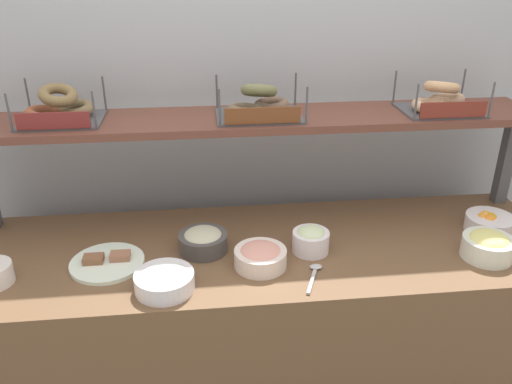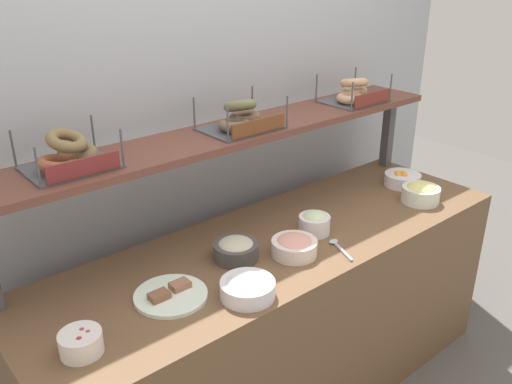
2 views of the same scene
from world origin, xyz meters
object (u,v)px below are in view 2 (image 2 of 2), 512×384
object	(u,v)px
bowl_tuna_salad	(237,250)
bagel_basket_cinnamon_raisin	(69,156)
bowl_lox_spread	(294,246)
bowl_fruit_salad	(402,179)
bagel_basket_poppy	(241,119)
bowl_beet_salad	(81,343)
bagel_basket_plain	(354,93)
bowl_scallion_spread	(314,222)
bowl_cream_cheese	(248,287)
serving_spoon_near_plate	(338,246)
serving_plate_white	(171,295)
bowl_egg_salad	(421,193)

from	to	relation	value
bowl_tuna_salad	bagel_basket_cinnamon_raisin	distance (m)	0.72
bowl_lox_spread	bowl_tuna_salad	distance (m)	0.23
bowl_fruit_salad	bagel_basket_poppy	bearing A→B (deg)	165.62
bowl_beet_salad	bagel_basket_plain	xyz separation A→B (m)	(1.66, 0.38, 0.44)
bowl_scallion_spread	bowl_cream_cheese	world-z (taller)	bowl_scallion_spread
bowl_scallion_spread	serving_spoon_near_plate	xyz separation A→B (m)	(-0.02, -0.16, -0.04)
bowl_fruit_salad	bagel_basket_cinnamon_raisin	size ratio (longest dim) A/B	0.62
serving_plate_white	bowl_scallion_spread	bearing A→B (deg)	0.90
bagel_basket_cinnamon_raisin	bowl_fruit_salad	bearing A→B (deg)	-8.65
bowl_fruit_salad	bowl_egg_salad	world-z (taller)	bowl_egg_salad
bowl_beet_salad	serving_plate_white	distance (m)	0.37
bowl_lox_spread	serving_plate_white	distance (m)	0.55
bowl_fruit_salad	bowl_egg_salad	size ratio (longest dim) A/B	1.02
serving_spoon_near_plate	bagel_basket_cinnamon_raisin	bearing A→B (deg)	151.54
bowl_beet_salad	bowl_scallion_spread	bearing A→B (deg)	4.43
bowl_lox_spread	bagel_basket_poppy	xyz separation A→B (m)	(0.04, 0.38, 0.44)
bagel_basket_poppy	bowl_scallion_spread	bearing A→B (deg)	-62.63
bowl_fruit_salad	serving_plate_white	bearing A→B (deg)	-176.66
bowl_cream_cheese	bagel_basket_poppy	world-z (taller)	bagel_basket_poppy
bagel_basket_cinnamon_raisin	bagel_basket_poppy	size ratio (longest dim) A/B	0.92
serving_plate_white	bagel_basket_poppy	distance (m)	0.81
serving_spoon_near_plate	bagel_basket_cinnamon_raisin	world-z (taller)	bagel_basket_cinnamon_raisin
bagel_basket_poppy	bowl_beet_salad	bearing A→B (deg)	-157.58
bagel_basket_plain	bowl_fruit_salad	bearing A→B (deg)	-52.18
bowl_egg_salad	serving_plate_white	xyz separation A→B (m)	(-1.36, 0.10, -0.04)
bowl_egg_salad	bowl_scallion_spread	bearing A→B (deg)	170.04
bowl_scallion_spread	bowl_tuna_salad	bearing A→B (deg)	173.52
bagel_basket_plain	bowl_tuna_salad	bearing A→B (deg)	-165.18
bowl_fruit_salad	bagel_basket_plain	xyz separation A→B (m)	(-0.17, 0.22, 0.44)
bowl_fruit_salad	bowl_cream_cheese	world-z (taller)	same
bowl_cream_cheese	bowl_fruit_salad	bearing A→B (deg)	11.53
serving_plate_white	bagel_basket_poppy	xyz separation A→B (m)	(0.58, 0.31, 0.47)
bowl_fruit_salad	bagel_basket_cinnamon_raisin	bearing A→B (deg)	171.35
bowl_beet_salad	bowl_tuna_salad	world-z (taller)	bowl_tuna_salad
serving_spoon_near_plate	bagel_basket_plain	xyz separation A→B (m)	(0.58, 0.45, 0.47)
bowl_cream_cheese	serving_plate_white	size ratio (longest dim) A/B	0.75
bowl_fruit_salad	bowl_egg_salad	distance (m)	0.21
bowl_scallion_spread	bagel_basket_plain	xyz separation A→B (m)	(0.56, 0.30, 0.43)
bowl_beet_salad	bagel_basket_plain	distance (m)	1.76
bowl_tuna_salad	serving_spoon_near_plate	size ratio (longest dim) A/B	1.08
bowl_lox_spread	bagel_basket_cinnamon_raisin	bearing A→B (deg)	150.34
bowl_scallion_spread	bowl_fruit_salad	size ratio (longest dim) A/B	0.73
bowl_fruit_salad	serving_spoon_near_plate	size ratio (longest dim) A/B	1.12
bagel_basket_plain	bowl_cream_cheese	bearing A→B (deg)	-156.14
bowl_beet_salad	bowl_egg_salad	world-z (taller)	bowl_egg_salad
bowl_egg_salad	bagel_basket_plain	bearing A→B (deg)	99.19
bowl_cream_cheese	bowl_egg_salad	world-z (taller)	bowl_egg_salad
bowl_tuna_salad	bagel_basket_poppy	size ratio (longest dim) A/B	0.55
bowl_lox_spread	serving_plate_white	xyz separation A→B (m)	(-0.54, 0.07, -0.03)
serving_spoon_near_plate	bagel_basket_plain	world-z (taller)	bagel_basket_plain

